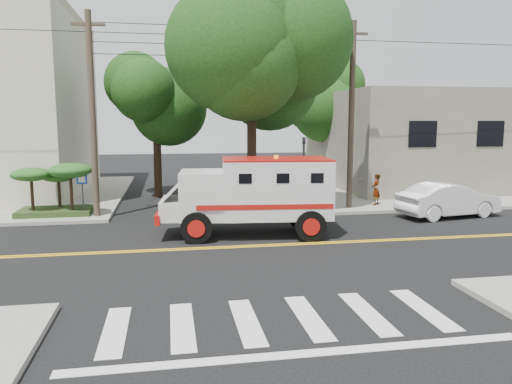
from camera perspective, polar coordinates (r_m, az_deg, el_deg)
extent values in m
plane|color=black|center=(17.52, -1.81, -6.27)|extent=(100.00, 100.00, 0.00)
cube|color=gray|center=(34.49, 17.54, 0.65)|extent=(17.00, 17.00, 0.15)
cube|color=#646155|center=(35.39, 19.55, 5.75)|extent=(14.00, 12.00, 6.00)
cylinder|color=#382D23|center=(23.01, -18.18, 8.11)|extent=(0.28, 0.28, 9.00)
cylinder|color=#382D23|center=(24.59, 10.84, 8.35)|extent=(0.28, 0.28, 9.00)
cylinder|color=black|center=(23.63, -0.50, 6.08)|extent=(0.44, 0.44, 7.00)
sphere|color=#0F3710|center=(23.76, -0.51, 14.54)|extent=(5.32, 5.32, 5.32)
sphere|color=#0F3710|center=(23.31, 2.69, 16.07)|extent=(4.56, 4.56, 4.56)
cylinder|color=black|center=(28.84, -11.22, 4.91)|extent=(0.44, 0.44, 5.60)
sphere|color=#0F3710|center=(28.82, -11.38, 10.48)|extent=(3.92, 3.92, 3.92)
sphere|color=#0F3710|center=(28.28, -9.69, 11.42)|extent=(3.36, 3.36, 3.36)
cylinder|color=black|center=(34.59, 8.41, 5.79)|extent=(0.44, 0.44, 5.95)
sphere|color=#0F3710|center=(34.59, 8.52, 10.72)|extent=(4.20, 4.20, 4.20)
sphere|color=#0F3710|center=(34.35, 10.31, 11.45)|extent=(3.60, 3.60, 3.60)
cylinder|color=#3F3F42|center=(23.38, 5.45, 1.84)|extent=(0.12, 0.12, 3.60)
imported|color=#3F3F42|center=(23.27, 5.49, 5.14)|extent=(0.15, 0.18, 0.90)
cylinder|color=#3F3F42|center=(23.54, -19.18, -0.50)|extent=(0.06, 0.06, 2.00)
cube|color=#0C33A5|center=(23.38, -19.29, 1.41)|extent=(0.45, 0.03, 0.45)
cube|color=#1E3314|center=(24.48, -21.88, -2.05)|extent=(3.20, 2.00, 0.24)
cylinder|color=black|center=(24.26, -24.22, -0.17)|extent=(0.14, 0.14, 1.52)
ellipsoid|color=#1F4C17|center=(24.17, -24.33, 1.84)|extent=(1.73, 1.73, 0.60)
cylinder|color=black|center=(24.73, -21.57, -0.06)|extent=(0.14, 0.14, 1.36)
ellipsoid|color=#1F4C17|center=(24.64, -21.66, 1.70)|extent=(1.55, 1.55, 0.54)
cylinder|color=black|center=(23.70, -20.36, 0.06)|extent=(0.14, 0.14, 1.68)
ellipsoid|color=#1F4C17|center=(23.59, -20.47, 2.33)|extent=(1.91, 1.91, 0.66)
cube|color=silver|center=(19.02, 2.31, 0.43)|extent=(4.24, 2.76, 2.17)
cube|color=silver|center=(18.93, -6.11, -0.28)|extent=(1.87, 2.42, 1.76)
cube|color=black|center=(18.91, -8.57, 1.09)|extent=(0.23, 1.75, 0.72)
cube|color=silver|center=(19.07, -9.35, -1.85)|extent=(1.13, 2.15, 0.72)
cube|color=#A2110C|center=(19.17, -10.87, -2.62)|extent=(0.40, 2.23, 0.36)
cube|color=#A2110C|center=(18.90, 2.33, 3.78)|extent=(4.24, 2.76, 0.06)
cylinder|color=black|center=(17.98, -6.83, -4.08)|extent=(1.16, 0.44, 1.14)
cylinder|color=black|center=(20.25, -6.56, -2.69)|extent=(1.16, 0.44, 1.14)
cylinder|color=black|center=(18.27, 6.26, -3.88)|extent=(1.16, 0.44, 1.14)
cylinder|color=black|center=(20.51, 5.07, -2.53)|extent=(1.16, 0.44, 1.14)
imported|color=silver|center=(24.32, 21.15, -0.85)|extent=(4.98, 2.49, 1.57)
imported|color=gray|center=(25.74, 13.56, 0.28)|extent=(0.67, 0.66, 1.56)
imported|color=gray|center=(28.09, 12.30, 1.23)|extent=(0.90, 0.72, 1.82)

